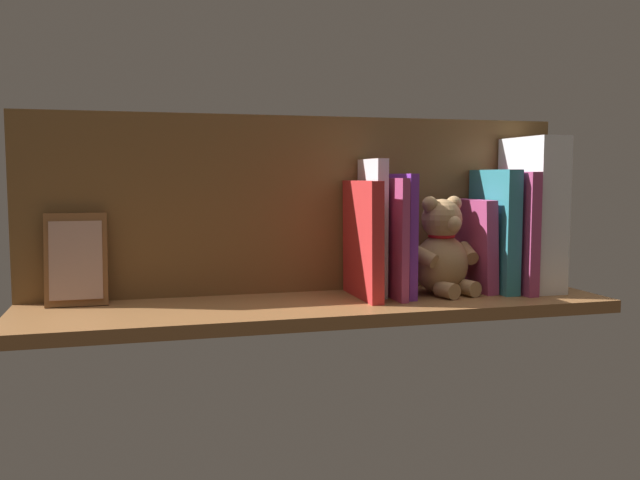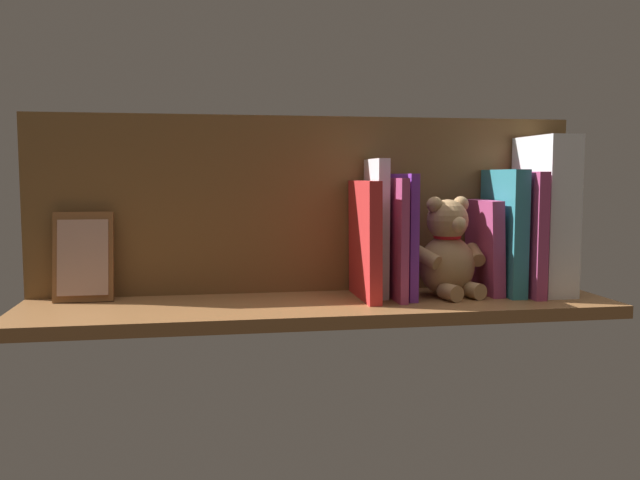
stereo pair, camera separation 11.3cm
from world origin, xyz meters
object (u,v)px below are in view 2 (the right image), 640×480
at_px(dictionary_thick_white, 544,215).
at_px(teddy_bear, 448,252).
at_px(picture_frame_leaning, 83,257).
at_px(book_0, 521,233).

xyz_separation_m(dictionary_thick_white, teddy_bear, (0.19, 0.00, -0.07)).
bearing_deg(picture_frame_leaning, teddy_bear, 174.73).
bearing_deg(teddy_bear, dictionary_thick_white, 166.60).
xyz_separation_m(dictionary_thick_white, book_0, (0.05, 0.00, -0.03)).
xyz_separation_m(teddy_bear, picture_frame_leaning, (0.65, -0.06, -0.00)).
distance_m(teddy_bear, picture_frame_leaning, 0.65).
xyz_separation_m(dictionary_thick_white, picture_frame_leaning, (0.84, -0.06, -0.07)).
bearing_deg(picture_frame_leaning, book_0, 175.67).
distance_m(dictionary_thick_white, book_0, 0.06).
height_order(book_0, teddy_bear, book_0).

